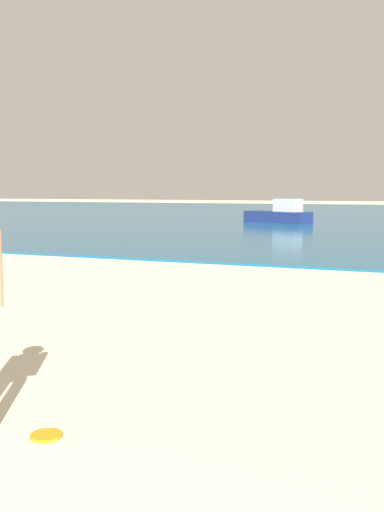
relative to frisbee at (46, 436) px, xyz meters
The scene contains 2 objects.
frisbee is the anchor object (origin of this frame).
boat_near 27.93m from the frisbee, 100.93° to the left, with size 3.86×2.53×1.25m.
Camera 1 is at (2.07, 2.02, 1.78)m, focal length 42.08 mm.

